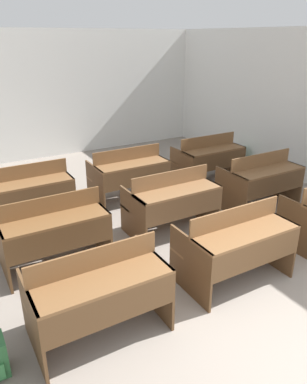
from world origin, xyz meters
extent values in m
cube|color=silver|center=(0.00, 7.32, 1.39)|extent=(6.74, 0.06, 2.79)
cube|color=silver|center=(3.34, 3.65, 0.51)|extent=(0.06, 7.29, 1.01)
cube|color=silver|center=(3.34, 3.65, 2.54)|extent=(0.06, 7.29, 0.49)
cube|color=silver|center=(3.34, 5.08, 1.66)|extent=(0.06, 4.43, 1.28)
cube|color=brown|center=(-2.24, 1.45, 0.34)|extent=(0.03, 0.75, 0.69)
cube|color=brown|center=(-1.04, 1.45, 0.34)|extent=(0.03, 0.75, 0.69)
cube|color=brown|center=(-1.64, 1.27, 0.67)|extent=(1.23, 0.39, 0.03)
cube|color=brown|center=(-1.64, 1.09, 0.50)|extent=(1.18, 0.02, 0.31)
cube|color=brown|center=(-1.64, 1.46, 0.79)|extent=(1.23, 0.02, 0.21)
cube|color=brown|center=(-1.64, 1.69, 0.39)|extent=(1.23, 0.28, 0.03)
cube|color=brown|center=(-1.64, 1.69, 0.14)|extent=(1.18, 0.04, 0.04)
cube|color=brown|center=(-0.58, 1.47, 0.34)|extent=(0.03, 0.75, 0.69)
cube|color=brown|center=(0.63, 1.47, 0.34)|extent=(0.03, 0.75, 0.69)
cube|color=brown|center=(0.03, 1.29, 0.67)|extent=(1.23, 0.39, 0.03)
cube|color=brown|center=(0.03, 1.11, 0.50)|extent=(1.18, 0.02, 0.31)
cube|color=brown|center=(0.03, 1.48, 0.79)|extent=(1.23, 0.02, 0.21)
cube|color=brown|center=(0.03, 1.71, 0.39)|extent=(1.23, 0.28, 0.03)
cube|color=brown|center=(0.03, 1.71, 0.14)|extent=(1.18, 0.04, 0.04)
cube|color=brown|center=(1.12, 1.46, 0.34)|extent=(0.03, 0.75, 0.69)
cube|color=#54371E|center=(-2.26, 2.80, 0.34)|extent=(0.03, 0.75, 0.69)
cube|color=#54371E|center=(-1.05, 2.80, 0.34)|extent=(0.03, 0.75, 0.69)
cube|color=brown|center=(-1.66, 2.62, 0.67)|extent=(1.23, 0.39, 0.03)
cube|color=#54371E|center=(-1.66, 2.44, 0.50)|extent=(1.18, 0.02, 0.31)
cube|color=brown|center=(-1.66, 2.81, 0.79)|extent=(1.23, 0.02, 0.21)
cube|color=brown|center=(-1.66, 3.04, 0.39)|extent=(1.23, 0.28, 0.03)
cube|color=#54371E|center=(-1.66, 3.04, 0.14)|extent=(1.18, 0.04, 0.04)
cube|color=brown|center=(-0.56, 2.82, 0.34)|extent=(0.03, 0.75, 0.69)
cube|color=brown|center=(0.65, 2.82, 0.34)|extent=(0.03, 0.75, 0.69)
cube|color=brown|center=(0.04, 2.64, 0.67)|extent=(1.23, 0.39, 0.03)
cube|color=brown|center=(0.04, 2.46, 0.50)|extent=(1.18, 0.02, 0.31)
cube|color=brown|center=(0.04, 2.83, 0.79)|extent=(1.23, 0.02, 0.21)
cube|color=brown|center=(0.04, 3.06, 0.39)|extent=(1.23, 0.28, 0.03)
cube|color=brown|center=(0.04, 3.06, 0.14)|extent=(1.18, 0.04, 0.04)
cube|color=brown|center=(1.14, 2.81, 0.34)|extent=(0.03, 0.75, 0.69)
cube|color=brown|center=(2.35, 2.81, 0.34)|extent=(0.03, 0.75, 0.69)
cube|color=brown|center=(1.74, 2.63, 0.67)|extent=(1.23, 0.39, 0.03)
cube|color=brown|center=(1.74, 2.44, 0.50)|extent=(1.18, 0.02, 0.31)
cube|color=brown|center=(1.74, 2.82, 0.79)|extent=(1.23, 0.02, 0.21)
cube|color=brown|center=(1.74, 3.05, 0.39)|extent=(1.23, 0.28, 0.03)
cube|color=brown|center=(1.74, 3.05, 0.14)|extent=(1.18, 0.04, 0.04)
cube|color=brown|center=(-1.04, 4.15, 0.34)|extent=(0.03, 0.75, 0.69)
cube|color=brown|center=(-1.64, 3.97, 0.67)|extent=(1.23, 0.39, 0.03)
cube|color=brown|center=(-1.64, 3.78, 0.50)|extent=(1.18, 0.02, 0.31)
cube|color=brown|center=(-1.64, 4.15, 0.79)|extent=(1.23, 0.02, 0.21)
cube|color=brown|center=(-1.64, 4.38, 0.39)|extent=(1.23, 0.28, 0.03)
cube|color=brown|center=(-1.64, 4.38, 0.14)|extent=(1.18, 0.04, 0.04)
cube|color=brown|center=(-0.56, 4.17, 0.34)|extent=(0.03, 0.75, 0.69)
cube|color=brown|center=(0.64, 4.17, 0.34)|extent=(0.03, 0.75, 0.69)
cube|color=brown|center=(0.04, 3.99, 0.67)|extent=(1.23, 0.39, 0.03)
cube|color=brown|center=(0.04, 3.80, 0.50)|extent=(1.18, 0.02, 0.31)
cube|color=brown|center=(0.04, 4.17, 0.79)|extent=(1.23, 0.02, 0.21)
cube|color=brown|center=(0.04, 4.40, 0.39)|extent=(1.23, 0.28, 0.03)
cube|color=brown|center=(0.04, 4.40, 0.14)|extent=(1.18, 0.04, 0.04)
cube|color=brown|center=(1.14, 4.16, 0.34)|extent=(0.03, 0.75, 0.69)
cube|color=brown|center=(2.34, 4.16, 0.34)|extent=(0.03, 0.75, 0.69)
cube|color=brown|center=(1.74, 3.98, 0.67)|extent=(1.23, 0.39, 0.03)
cube|color=brown|center=(1.74, 3.80, 0.50)|extent=(1.18, 0.02, 0.31)
cube|color=brown|center=(1.74, 4.17, 0.79)|extent=(1.23, 0.02, 0.21)
cube|color=brown|center=(1.74, 4.40, 0.39)|extent=(1.23, 0.28, 0.03)
cube|color=brown|center=(1.74, 4.40, 0.14)|extent=(1.18, 0.04, 0.04)
cylinder|color=#1E6B33|center=(3.11, 4.72, 0.17)|extent=(0.23, 0.23, 0.34)
camera|label=1|loc=(-2.61, -1.25, 2.62)|focal=35.00mm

